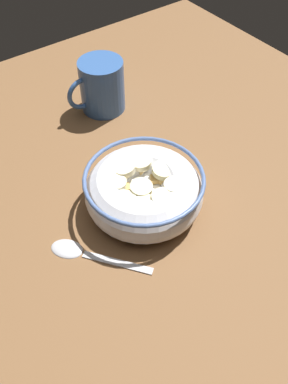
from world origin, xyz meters
The scene contains 4 objects.
ground_plane centered at (0.00, 0.00, -1.00)cm, with size 98.36×98.36×2.00cm, color brown.
cereal_bowl centered at (0.02, 0.02, 3.36)cm, with size 16.88×16.88×6.32cm.
spoon centered at (11.83, 1.62, 0.35)cm, with size 10.17×12.39×0.80cm.
coffee_mug centered at (-7.74, -23.34, 4.64)cm, with size 10.84×7.84×9.27cm.
Camera 1 is at (22.83, 31.22, 46.88)cm, focal length 38.73 mm.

